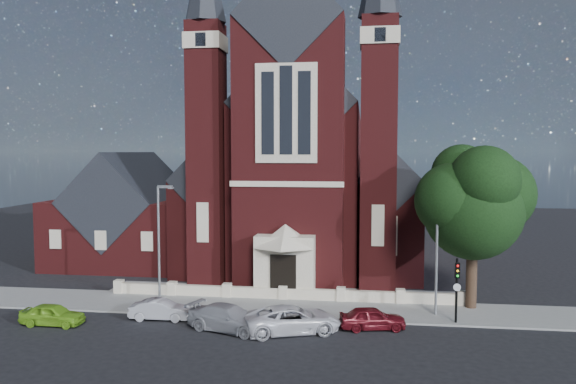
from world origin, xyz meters
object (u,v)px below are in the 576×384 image
car_lime_van (53,315)px  car_silver_a (161,310)px  street_lamp_left (160,238)px  car_white_suv (293,319)px  street_tree (476,204)px  car_silver_b (229,318)px  church (307,173)px  traffic_signal (457,282)px  parish_hall (131,219)px  car_dark_red (372,318)px  street_lamp_right (438,244)px

car_lime_van → car_silver_a: size_ratio=1.00×
street_lamp_left → car_white_suv: bearing=-24.5°
street_tree → car_silver_b: 17.17m
car_silver_a → car_white_suv: bearing=-101.9°
street_lamp_left → car_lime_van: street_lamp_left is taller
church → traffic_signal: (11.00, -20.52, -5.60)m
parish_hall → car_dark_red: (22.04, -17.09, -3.36)m
parish_hall → car_white_suv: bearing=-46.2°
parish_hall → street_lamp_left: size_ratio=1.51×
church → car_lime_van: (-12.80, -23.82, -7.54)m
street_lamp_left → traffic_signal: (18.91, -1.57, -2.02)m
traffic_signal → car_dark_red: traffic_signal is taller
church → car_dark_red: size_ratio=9.07×
street_tree → car_silver_a: (-19.42, -4.66, -6.34)m
street_tree → car_white_suv: bearing=-151.6°
car_lime_van → car_silver_b: (10.65, 0.39, 0.09)m
car_silver_b → car_dark_red: size_ratio=1.32×
street_tree → street_lamp_left: 20.71m
street_lamp_right → car_silver_b: size_ratio=1.60×
church → street_lamp_right: (10.09, -18.94, -3.59)m
traffic_signal → car_silver_b: (-13.15, -2.91, -1.85)m
church → car_silver_a: church is taller
car_silver_b → car_white_suv: size_ratio=0.92×
car_dark_red → car_white_suv: bearing=94.6°
street_tree → car_dark_red: 10.29m
traffic_signal → parish_hall: bearing=150.0°
street_tree → car_silver_a: street_tree is taller
car_lime_van → car_white_suv: car_white_suv is taller
car_silver_b → church: bearing=14.3°
car_white_suv → car_dark_red: 4.68m
car_lime_van → street_tree: bearing=-75.0°
church → car_dark_red: church is taller
car_white_suv → car_silver_b: bearing=74.1°
street_lamp_left → car_silver_a: (1.09, -2.95, -3.98)m
street_lamp_left → car_silver_a: bearing=-69.7°
street_lamp_right → car_dark_red: (-4.05, -3.09, -3.94)m
church → car_white_suv: (1.52, -23.24, -7.42)m
street_lamp_left → traffic_signal: street_lamp_left is taller
traffic_signal → car_silver_a: 17.98m
car_white_suv → car_lime_van: bearing=73.5°
street_lamp_left → parish_hall: bearing=120.0°
parish_hall → car_silver_a: parish_hall is taller
church → car_white_suv: size_ratio=6.35×
traffic_signal → car_lime_van: bearing=-172.1°
parish_hall → car_lime_van: (3.20, -18.88, -3.37)m
parish_hall → car_lime_van: bearing=-80.4°
car_lime_van → street_lamp_right: bearing=-77.5°
church → street_lamp_right: size_ratio=4.31×
street_lamp_right → car_white_suv: bearing=-153.4°
car_silver_a → car_white_suv: (8.34, -1.35, 0.14)m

